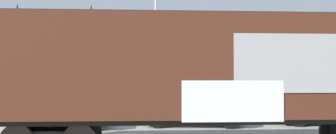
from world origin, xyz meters
The scene contains 6 objects.
freight_car centered at (-0.27, 0.00, 2.41)m, with size 15.17×3.52×4.18m.
flagpole centered at (-1.20, 9.24, 5.20)m, with size 1.23×0.68×8.37m.
hillside centered at (0.15, 62.96, 5.21)m, with size 152.66×34.35×15.28m.
parked_car_white centered at (-5.75, 5.92, 0.83)m, with size 4.50×2.29×1.67m.
parked_car_silver centered at (0.05, 6.14, 0.78)m, with size 4.86×2.56×1.53m.
parked_car_black centered at (6.41, 5.97, 0.80)m, with size 4.97×2.49×1.62m.
Camera 1 is at (-3.02, -11.60, 2.12)m, focal length 41.93 mm.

